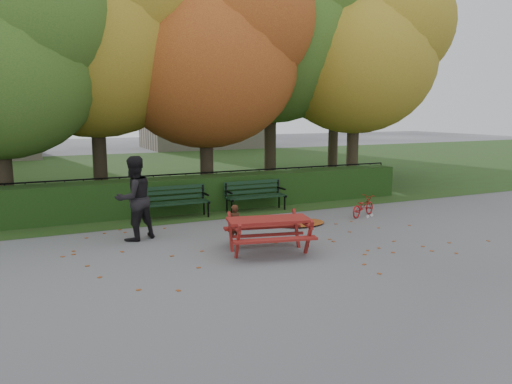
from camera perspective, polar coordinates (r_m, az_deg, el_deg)
name	(u,v)px	position (r m, az deg, el deg)	size (l,w,h in m)	color
ground	(280,245)	(11.03, 2.77, -6.11)	(90.00, 90.00, 0.00)	slate
grass_strip	(142,173)	(24.10, -12.91, 2.14)	(90.00, 90.00, 0.00)	#263A18
building_right	(203,69)	(39.70, -6.02, 13.76)	(9.00, 6.00, 12.00)	tan
hedge	(210,193)	(14.96, -5.25, -0.06)	(13.00, 0.90, 1.00)	black
iron_fence	(202,188)	(15.70, -6.24, 0.51)	(14.00, 0.04, 1.02)	black
tree_a	(7,49)	(15.06, -26.58, 14.43)	(5.88, 5.60, 7.48)	black
tree_b	(106,28)	(16.53, -16.72, 17.56)	(6.72, 6.40, 8.79)	black
tree_c	(217,50)	(16.53, -4.44, 15.89)	(6.30, 6.00, 8.00)	black
tree_d	(283,25)	(19.08, 3.15, 18.53)	(7.14, 6.80, 9.58)	black
tree_e	(367,50)	(19.15, 12.55, 15.58)	(6.09, 5.80, 8.16)	black
tree_g	(345,55)	(23.45, 10.08, 15.19)	(6.30, 6.00, 8.55)	black
bench_left	(175,199)	(13.82, -9.21, -0.85)	(1.80, 0.57, 0.88)	black
bench_right	(255,193)	(14.64, -0.14, -0.15)	(1.80, 0.57, 0.88)	black
picnic_table	(269,226)	(10.36, 1.46, -3.92)	(1.94, 1.69, 0.82)	maroon
leaf_pile	(301,223)	(13.02, 5.11, -3.53)	(1.32, 0.92, 0.09)	maroon
leaf_scatter	(274,242)	(11.29, 2.06, -5.72)	(9.00, 5.70, 0.01)	maroon
child	(234,224)	(11.05, -2.51, -3.71)	(0.32, 0.21, 0.89)	#3B2012
adult	(134,198)	(11.62, -13.77, -0.71)	(0.94, 0.73, 1.93)	black
bicycle	(363,206)	(14.22, 12.13, -1.61)	(0.38, 1.08, 0.57)	#9B0E0F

